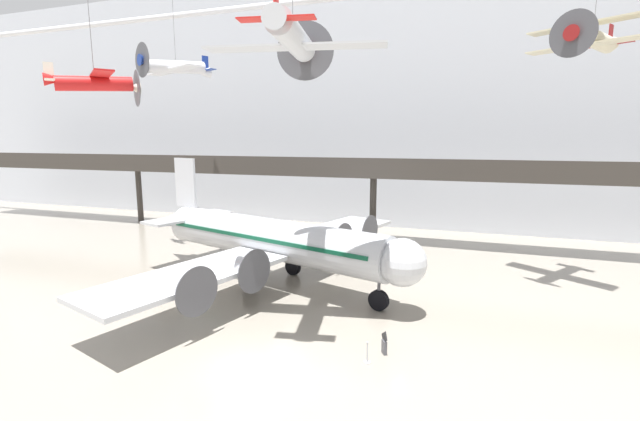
{
  "coord_description": "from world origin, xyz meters",
  "views": [
    {
      "loc": [
        9.16,
        -16.28,
        10.53
      ],
      "look_at": [
        -0.21,
        10.87,
        5.7
      ],
      "focal_mm": 24.0,
      "sensor_mm": 36.0,
      "label": 1
    }
  ],
  "objects_px": {
    "airliner_silver_main": "(269,239)",
    "suspended_plane_silver_racer": "(293,38)",
    "stanchion_barrier": "(367,356)",
    "suspended_plane_white_twin": "(176,67)",
    "info_sign_pedestal": "(384,345)",
    "suspended_plane_cream_biplane": "(593,38)",
    "suspended_plane_red_highwing": "(95,83)"
  },
  "relations": [
    {
      "from": "suspended_plane_cream_biplane",
      "to": "suspended_plane_white_twin",
      "type": "height_order",
      "value": "suspended_plane_white_twin"
    },
    {
      "from": "suspended_plane_cream_biplane",
      "to": "suspended_plane_red_highwing",
      "type": "distance_m",
      "value": 31.57
    },
    {
      "from": "suspended_plane_silver_racer",
      "to": "stanchion_barrier",
      "type": "distance_m",
      "value": 15.82
    },
    {
      "from": "suspended_plane_white_twin",
      "to": "suspended_plane_red_highwing",
      "type": "height_order",
      "value": "suspended_plane_white_twin"
    },
    {
      "from": "airliner_silver_main",
      "to": "suspended_plane_cream_biplane",
      "type": "distance_m",
      "value": 25.52
    },
    {
      "from": "airliner_silver_main",
      "to": "suspended_plane_silver_racer",
      "type": "bearing_deg",
      "value": -38.26
    },
    {
      "from": "airliner_silver_main",
      "to": "suspended_plane_cream_biplane",
      "type": "relative_size",
      "value": 3.53
    },
    {
      "from": "suspended_plane_white_twin",
      "to": "suspended_plane_silver_racer",
      "type": "bearing_deg",
      "value": 77.41
    },
    {
      "from": "airliner_silver_main",
      "to": "suspended_plane_red_highwing",
      "type": "height_order",
      "value": "suspended_plane_red_highwing"
    },
    {
      "from": "info_sign_pedestal",
      "to": "suspended_plane_silver_racer",
      "type": "bearing_deg",
      "value": 141.8
    },
    {
      "from": "airliner_silver_main",
      "to": "info_sign_pedestal",
      "type": "distance_m",
      "value": 13.11
    },
    {
      "from": "suspended_plane_silver_racer",
      "to": "airliner_silver_main",
      "type": "bearing_deg",
      "value": 24.28
    },
    {
      "from": "suspended_plane_white_twin",
      "to": "stanchion_barrier",
      "type": "xyz_separation_m",
      "value": [
        22.72,
        -16.96,
        -16.91
      ]
    },
    {
      "from": "suspended_plane_silver_racer",
      "to": "info_sign_pedestal",
      "type": "xyz_separation_m",
      "value": [
        5.02,
        -0.72,
        -14.95
      ]
    },
    {
      "from": "airliner_silver_main",
      "to": "stanchion_barrier",
      "type": "xyz_separation_m",
      "value": [
        9.47,
        -9.03,
        -2.95
      ]
    },
    {
      "from": "suspended_plane_white_twin",
      "to": "suspended_plane_silver_racer",
      "type": "relative_size",
      "value": 0.88
    },
    {
      "from": "suspended_plane_red_highwing",
      "to": "suspended_plane_silver_racer",
      "type": "height_order",
      "value": "suspended_plane_silver_racer"
    },
    {
      "from": "airliner_silver_main",
      "to": "stanchion_barrier",
      "type": "relative_size",
      "value": 25.76
    },
    {
      "from": "suspended_plane_white_twin",
      "to": "info_sign_pedestal",
      "type": "bearing_deg",
      "value": 82.79
    },
    {
      "from": "suspended_plane_silver_racer",
      "to": "suspended_plane_red_highwing",
      "type": "bearing_deg",
      "value": 77.32
    },
    {
      "from": "airliner_silver_main",
      "to": "suspended_plane_red_highwing",
      "type": "xyz_separation_m",
      "value": [
        -8.09,
        -6.76,
        10.6
      ]
    },
    {
      "from": "suspended_plane_silver_racer",
      "to": "suspended_plane_cream_biplane",
      "type": "bearing_deg",
      "value": -61.19
    },
    {
      "from": "suspended_plane_cream_biplane",
      "to": "stanchion_barrier",
      "type": "distance_m",
      "value": 24.99
    },
    {
      "from": "info_sign_pedestal",
      "to": "stanchion_barrier",
      "type": "bearing_deg",
      "value": -148.38
    },
    {
      "from": "suspended_plane_white_twin",
      "to": "suspended_plane_red_highwing",
      "type": "xyz_separation_m",
      "value": [
        5.17,
        -14.69,
        -3.35
      ]
    },
    {
      "from": "stanchion_barrier",
      "to": "airliner_silver_main",
      "type": "bearing_deg",
      "value": 136.36
    },
    {
      "from": "stanchion_barrier",
      "to": "suspended_plane_white_twin",
      "type": "bearing_deg",
      "value": 143.26
    },
    {
      "from": "suspended_plane_white_twin",
      "to": "info_sign_pedestal",
      "type": "height_order",
      "value": "suspended_plane_white_twin"
    },
    {
      "from": "airliner_silver_main",
      "to": "suspended_plane_red_highwing",
      "type": "relative_size",
      "value": 2.62
    },
    {
      "from": "airliner_silver_main",
      "to": "suspended_plane_silver_racer",
      "type": "relative_size",
      "value": 2.95
    },
    {
      "from": "airliner_silver_main",
      "to": "stanchion_barrier",
      "type": "distance_m",
      "value": 13.41
    },
    {
      "from": "stanchion_barrier",
      "to": "info_sign_pedestal",
      "type": "height_order",
      "value": "info_sign_pedestal"
    }
  ]
}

